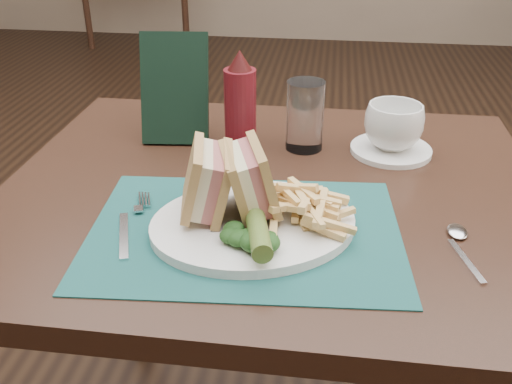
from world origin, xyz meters
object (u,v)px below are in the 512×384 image
Objects in this scene: placemat at (245,232)px; check_presenter at (175,89)px; sandwich_half_a at (192,181)px; table_main at (269,351)px; coffee_cup at (394,126)px; sandwich_half_b at (235,180)px; plate at (253,224)px; ketchup_bottle at (240,100)px; saucer at (391,150)px; drinking_glass at (305,116)px.

check_presenter reaches higher than placemat.
placemat is 0.11m from sandwich_half_a.
coffee_cup is at bearing 37.66° from table_main.
placemat is at bearing -22.68° from sandwich_half_a.
sandwich_half_a reaches higher than table_main.
plate is at bearing -48.74° from sandwich_half_b.
plate is at bearing -77.48° from ketchup_bottle.
sandwich_half_a is (-0.10, -0.13, 0.45)m from table_main.
sandwich_half_b is at bearing 124.23° from placemat.
saucer is (0.25, 0.28, -0.07)m from sandwich_half_b.
table_main is 4.31× the size of check_presenter.
check_presenter reaches higher than plate.
sandwich_half_b reaches higher than saucer.
drinking_glass reaches higher than sandwich_half_a.
table_main is 0.47m from drinking_glass.
placemat is 0.38m from saucer.
sandwich_half_b is 0.34m from check_presenter.
placemat reaches higher than table_main.
drinking_glass is at bearing -179.64° from coffee_cup.
check_presenter reaches higher than table_main.
saucer reaches higher than table_main.
drinking_glass reaches higher than table_main.
sandwich_half_b reaches higher than plate.
check_presenter is at bearing 101.64° from sandwich_half_b.
plate reaches higher than saucer.
sandwich_half_a is 0.42m from coffee_cup.
check_presenter reaches higher than sandwich_half_b.
sandwich_half_a reaches higher than placemat.
sandwich_half_a is 0.43m from saucer.
sandwich_half_b is at bearing -131.04° from saucer.
sandwich_half_b is (-0.04, -0.12, 0.45)m from table_main.
check_presenter is at bearing 119.68° from placemat.
ketchup_bottle reaches higher than coffee_cup.
table_main is 0.55m from check_presenter.
table_main is 0.48m from sandwich_half_a.
placemat is 0.08m from sandwich_half_b.
coffee_cup is (0.22, 0.30, 0.04)m from plate.
sandwich_half_b is (-0.03, 0.02, 0.06)m from plate.
table_main is 6.92× the size of drinking_glass.
sandwich_half_b is 0.52× the size of check_presenter.
check_presenter reaches higher than coffee_cup.
check_presenter is (-0.18, 0.32, 0.10)m from placemat.
placemat is at bearing -73.41° from sandwich_half_b.
check_presenter is (-0.41, 0.01, 0.10)m from saucer.
coffee_cup is at bearing 34.19° from plate.
coffee_cup is (0.21, 0.16, 0.43)m from table_main.
ketchup_bottle reaches higher than sandwich_half_b.
coffee_cup is (0.23, 0.31, 0.05)m from placemat.
placemat is at bearing -165.77° from plate.
plate reaches higher than placemat.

